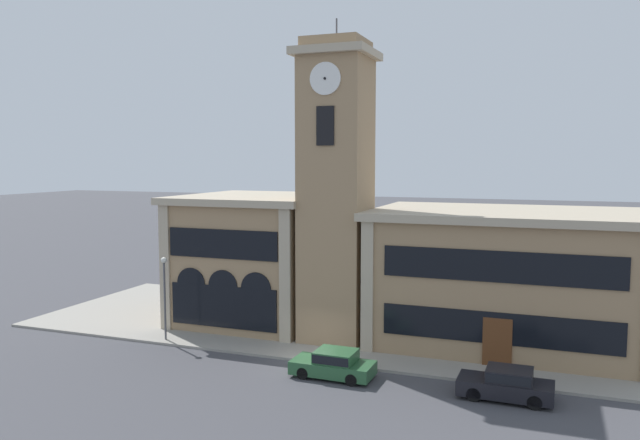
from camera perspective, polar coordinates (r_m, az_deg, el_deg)
name	(u,v)px	position (r m, az deg, el deg)	size (l,w,h in m)	color
ground_plane	(308,363)	(34.62, -1.10, -12.95)	(300.00, 300.00, 0.00)	#424247
sidewalk_kerb	(350,328)	(41.19, 2.73, -9.82)	(42.21, 14.62, 0.15)	gray
clock_tower	(336,192)	(37.17, 1.48, 2.54)	(4.44, 4.44, 19.15)	#9E7F5B
town_hall_left_wing	(259,257)	(43.05, -5.64, -3.39)	(9.75, 10.62, 8.58)	#9E7F5B
town_hall_right_wing	(506,277)	(38.84, 16.62, -5.01)	(15.64, 10.62, 8.01)	#9E7F5B
parked_car_near	(334,363)	(32.31, 1.28, -12.96)	(4.18, 1.95, 1.40)	#285633
parked_car_mid	(507,383)	(30.72, 16.70, -14.12)	(4.28, 1.81, 1.48)	black
street_lamp	(164,285)	(38.72, -14.03, -5.75)	(0.36, 0.36, 5.02)	#4C4C51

